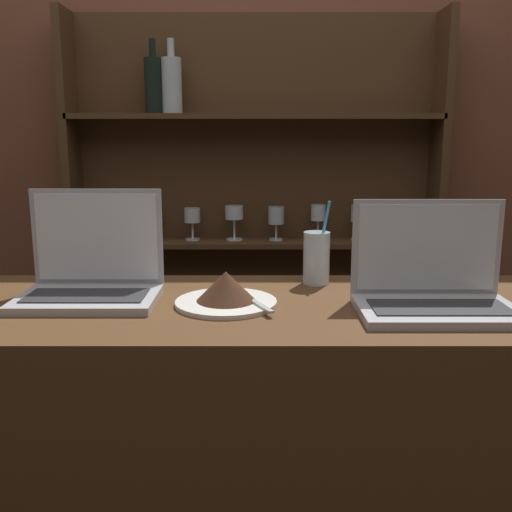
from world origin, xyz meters
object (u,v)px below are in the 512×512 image
laptop_near (91,274)px  cake_plate (225,291)px  laptop_far (433,286)px  water_glass (316,258)px

laptop_near → cake_plate: laptop_near is taller
laptop_far → cake_plate: (-0.43, 0.03, -0.02)m
laptop_near → water_glass: laptop_near is taller
water_glass → cake_plate: bearing=-138.8°
laptop_far → cake_plate: bearing=175.4°
laptop_near → cake_plate: size_ratio=1.37×
laptop_near → water_glass: 0.53m
laptop_far → water_glass: size_ratio=1.58×
laptop_near → laptop_far: size_ratio=0.93×
laptop_near → laptop_far: bearing=-6.9°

